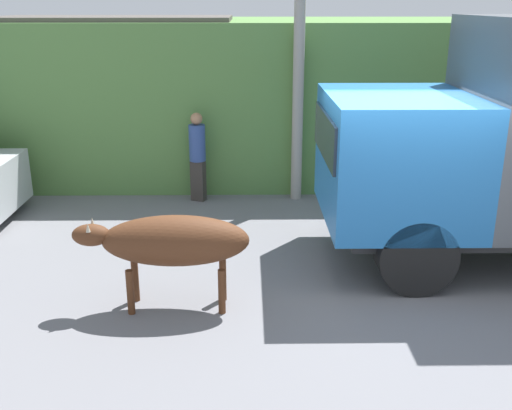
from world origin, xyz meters
TOP-DOWN VIEW (x-y plane):
  - ground_plane at (0.00, 0.00)m, footprint 60.00×60.00m
  - hillside_embankment at (0.00, 6.55)m, footprint 32.00×5.12m
  - building_backdrop at (-4.83, 5.53)m, footprint 4.91×2.70m
  - brown_cow at (-2.97, -0.63)m, footprint 2.16×0.63m
  - pedestrian_on_hill at (-2.99, 3.67)m, footprint 0.40×0.40m
  - utility_pole at (-1.10, 3.77)m, footprint 0.90×0.21m

SIDE VIEW (x-z plane):
  - ground_plane at x=0.00m, z-range 0.00..0.00m
  - brown_cow at x=-2.97m, z-range 0.28..1.49m
  - pedestrian_on_hill at x=-2.99m, z-range 0.10..1.81m
  - hillside_embankment at x=0.00m, z-range 0.00..3.30m
  - building_backdrop at x=-4.83m, z-range 0.01..3.40m
  - utility_pole at x=-1.10m, z-range 0.13..6.45m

